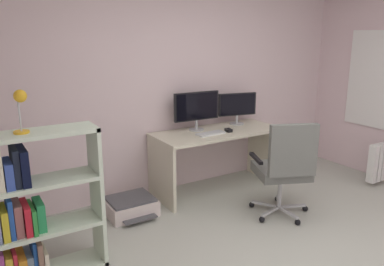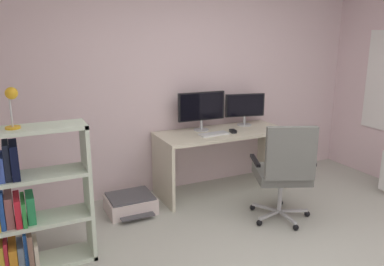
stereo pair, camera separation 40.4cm
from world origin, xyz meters
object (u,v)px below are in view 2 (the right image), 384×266
object	(u,v)px
monitor_secondary	(245,107)
bookshelf	(23,205)
keyboard	(214,134)
desk_lamp	(12,101)
office_chair	(285,169)
printer	(131,203)
computer_mouse	(233,131)
monitor_main	(202,108)
desk	(222,147)

from	to	relation	value
monitor_secondary	bookshelf	distance (m)	2.79
keyboard	desk_lamp	xyz separation A→B (m)	(-2.04, -0.61, 0.63)
office_chair	printer	world-z (taller)	office_chair
office_chair	computer_mouse	bearing A→B (deg)	94.32
monitor_main	printer	xyz separation A→B (m)	(-0.97, -0.24, -0.93)
desk_lamp	keyboard	bearing A→B (deg)	16.71
office_chair	printer	size ratio (longest dim) A/B	2.06
computer_mouse	bookshelf	xyz separation A→B (m)	(-2.30, -0.61, -0.21)
office_chair	keyboard	bearing A→B (deg)	109.88
keyboard	desk_lamp	distance (m)	2.22
bookshelf	desk_lamp	xyz separation A→B (m)	(0.01, 0.00, 0.83)
computer_mouse	desk_lamp	world-z (taller)	desk_lamp
monitor_main	printer	world-z (taller)	monitor_main
monitor_secondary	office_chair	xyz separation A→B (m)	(-0.26, -1.13, -0.41)
office_chair	desk_lamp	distance (m)	2.51
keyboard	computer_mouse	size ratio (longest dim) A/B	3.40
desk	printer	size ratio (longest dim) A/B	3.07
monitor_secondary	office_chair	distance (m)	1.23
desk	desk_lamp	world-z (taller)	desk_lamp
desk_lamp	monitor_main	bearing A→B (deg)	23.32
desk	bookshelf	distance (m)	2.33
desk	monitor_main	xyz separation A→B (m)	(-0.20, 0.15, 0.47)
desk	printer	distance (m)	1.26
monitor_main	office_chair	size ratio (longest dim) A/B	0.56
monitor_main	office_chair	distance (m)	1.26
monitor_main	desk_lamp	bearing A→B (deg)	-156.68
bookshelf	keyboard	bearing A→B (deg)	16.66
desk_lamp	computer_mouse	bearing A→B (deg)	14.90
keyboard	monitor_main	bearing A→B (deg)	94.06
printer	desk_lamp	bearing A→B (deg)	-148.82
keyboard	computer_mouse	xyz separation A→B (m)	(0.25, -0.00, 0.01)
desk	keyboard	xyz separation A→B (m)	(-0.17, -0.11, 0.20)
desk_lamp	printer	bearing A→B (deg)	31.18
desk	keyboard	size ratio (longest dim) A/B	4.55
office_chair	bookshelf	size ratio (longest dim) A/B	0.88
monitor_secondary	computer_mouse	xyz separation A→B (m)	(-0.32, -0.26, -0.22)
monitor_main	office_chair	world-z (taller)	monitor_main
computer_mouse	office_chair	world-z (taller)	office_chair
desk	bookshelf	bearing A→B (deg)	-162.04
keyboard	office_chair	xyz separation A→B (m)	(0.32, -0.87, -0.18)
bookshelf	desk_lamp	size ratio (longest dim) A/B	3.76
computer_mouse	bookshelf	world-z (taller)	bookshelf
keyboard	printer	distance (m)	1.20
monitor_secondary	keyboard	world-z (taller)	monitor_secondary
monitor_main	keyboard	xyz separation A→B (m)	(0.03, -0.25, -0.26)
keyboard	office_chair	size ratio (longest dim) A/B	0.33
monitor_secondary	computer_mouse	bearing A→B (deg)	-141.42
desk	bookshelf	size ratio (longest dim) A/B	1.32
desk	computer_mouse	size ratio (longest dim) A/B	15.47
monitor_secondary	desk_lamp	xyz separation A→B (m)	(-2.62, -0.87, 0.40)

